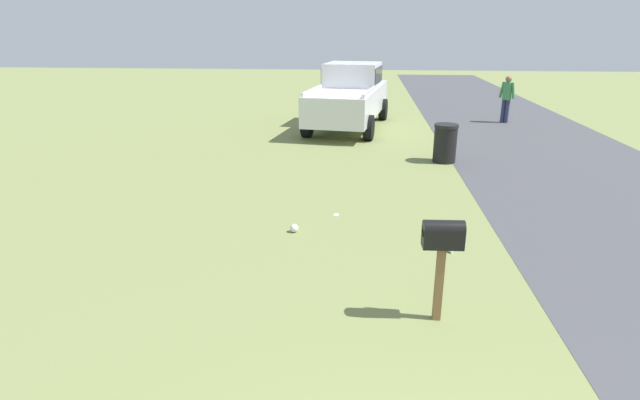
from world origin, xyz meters
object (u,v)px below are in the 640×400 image
object	(u,v)px
mailbox	(443,242)
pickup_truck	(350,94)
trash_bin	(445,143)
pedestrian	(507,96)

from	to	relation	value
mailbox	pickup_truck	distance (m)	12.00
trash_bin	pedestrian	distance (m)	6.52
pickup_truck	trash_bin	xyz separation A→B (m)	(-4.54, -2.55, -0.62)
mailbox	pedestrian	size ratio (longest dim) A/B	0.76
pickup_truck	trash_bin	distance (m)	5.25
mailbox	pedestrian	bearing A→B (deg)	-19.53
pickup_truck	pedestrian	bearing A→B (deg)	-68.65
mailbox	pedestrian	world-z (taller)	pedestrian
mailbox	pickup_truck	world-z (taller)	pickup_truck
mailbox	trash_bin	xyz separation A→B (m)	(7.37, -1.13, -0.49)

